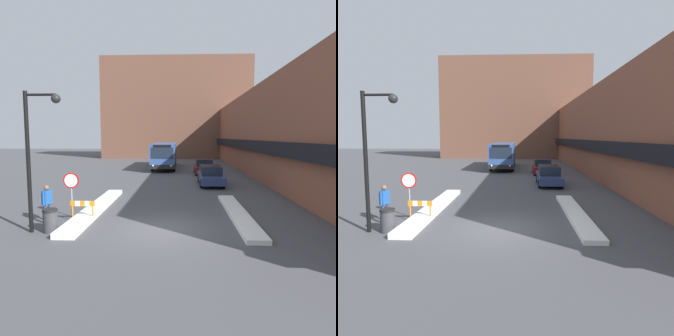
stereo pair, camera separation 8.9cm
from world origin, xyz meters
TOP-DOWN VIEW (x-y plane):
  - ground_plane at (0.00, 0.00)m, footprint 160.00×160.00m
  - building_row_right at (9.97, 24.00)m, footprint 5.50×60.00m
  - building_backdrop_far at (0.00, 43.41)m, footprint 26.00×8.00m
  - snow_bank_left at (-3.60, 3.14)m, footprint 0.90×9.23m
  - snow_bank_right at (3.60, 2.31)m, footprint 0.90×8.12m
  - city_bus at (-1.12, 24.24)m, footprint 2.71×11.01m
  - parked_car_front at (3.20, 11.72)m, footprint 1.85×4.88m
  - parked_car_middle at (3.20, 18.65)m, footprint 1.88×4.38m
  - stop_sign at (-4.40, 1.75)m, footprint 0.76×0.08m
  - street_lamp at (-4.90, -0.59)m, footprint 1.46×0.36m
  - pedestrian at (-5.14, 0.74)m, footprint 0.31×0.54m
  - trash_bin at (-4.45, -0.55)m, footprint 0.59×0.59m
  - construction_barricade at (-3.65, 1.04)m, footprint 1.10×0.06m

SIDE VIEW (x-z plane):
  - ground_plane at x=0.00m, z-range 0.00..0.00m
  - snow_bank_right at x=3.60m, z-range 0.00..0.19m
  - snow_bank_left at x=-3.60m, z-range 0.00..0.24m
  - trash_bin at x=-4.45m, z-range 0.00..0.95m
  - construction_barricade at x=-3.65m, z-range 0.20..1.14m
  - parked_car_middle at x=3.20m, z-range -0.01..1.52m
  - parked_car_front at x=3.20m, z-range 0.00..1.54m
  - pedestrian at x=-5.14m, z-range 0.17..1.88m
  - stop_sign at x=-4.40m, z-range 0.48..2.62m
  - city_bus at x=-1.12m, z-range 0.15..3.17m
  - street_lamp at x=-4.90m, z-range 0.73..6.33m
  - building_row_right at x=9.97m, z-range -0.01..8.39m
  - building_backdrop_far at x=0.00m, z-range 0.00..17.45m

